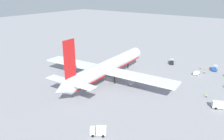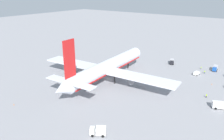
% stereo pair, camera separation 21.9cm
% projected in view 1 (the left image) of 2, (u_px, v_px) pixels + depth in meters
% --- Properties ---
extents(ground_plane, '(600.00, 600.00, 0.00)m').
position_uv_depth(ground_plane, '(109.00, 79.00, 113.81)').
color(ground_plane, gray).
extents(airliner, '(70.38, 72.29, 25.31)m').
position_uv_depth(airliner, '(107.00, 67.00, 110.49)').
color(airliner, silver).
rests_on(airliner, ground).
extents(service_truck_1, '(5.58, 3.78, 2.81)m').
position_uv_depth(service_truck_1, '(172.00, 61.00, 136.86)').
color(service_truck_1, black).
rests_on(service_truck_1, ground).
extents(service_truck_2, '(5.15, 2.59, 2.97)m').
position_uv_depth(service_truck_2, '(215.00, 68.00, 125.52)').
color(service_truck_2, '#194CA5').
rests_on(service_truck_2, ground).
extents(service_truck_3, '(4.97, 7.16, 2.74)m').
position_uv_depth(service_truck_3, '(221.00, 105.00, 85.67)').
color(service_truck_3, black).
rests_on(service_truck_3, ground).
extents(service_truck_4, '(4.58, 5.36, 2.94)m').
position_uv_depth(service_truck_4, '(99.00, 131.00, 69.95)').
color(service_truck_4, white).
rests_on(service_truck_4, ground).
extents(service_van, '(4.56, 2.63, 1.97)m').
position_uv_depth(service_van, '(196.00, 73.00, 119.45)').
color(service_van, white).
rests_on(service_van, ground).
extents(ground_worker_0, '(0.56, 0.56, 1.70)m').
position_uv_depth(ground_worker_0, '(206.00, 96.00, 94.51)').
color(ground_worker_0, black).
rests_on(ground_worker_0, ground).
extents(ground_worker_1, '(0.48, 0.48, 1.62)m').
position_uv_depth(ground_worker_1, '(201.00, 68.00, 127.98)').
color(ground_worker_1, '#3F3F47').
rests_on(ground_worker_1, ground).
extents(ground_worker_2, '(0.54, 0.54, 1.74)m').
position_uv_depth(ground_worker_2, '(205.00, 72.00, 121.55)').
color(ground_worker_2, navy).
rests_on(ground_worker_2, ground).
extents(traffic_cone_0, '(0.36, 0.36, 0.55)m').
position_uv_depth(traffic_cone_0, '(14.00, 105.00, 88.54)').
color(traffic_cone_0, orange).
rests_on(traffic_cone_0, ground).
extents(traffic_cone_1, '(0.36, 0.36, 0.55)m').
position_uv_depth(traffic_cone_1, '(212.00, 84.00, 107.60)').
color(traffic_cone_1, orange).
rests_on(traffic_cone_1, ground).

